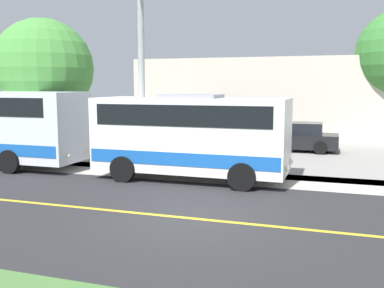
% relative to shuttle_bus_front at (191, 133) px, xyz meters
% --- Properties ---
extents(ground_plane, '(120.00, 120.00, 0.00)m').
position_rel_shuttle_bus_front_xyz_m(ground_plane, '(4.52, 1.47, -1.65)').
color(ground_plane, '#477238').
extents(road_surface, '(8.00, 100.00, 0.01)m').
position_rel_shuttle_bus_front_xyz_m(road_surface, '(4.52, 1.47, -1.64)').
color(road_surface, '#28282B').
rests_on(road_surface, ground).
extents(sidewalk, '(2.40, 100.00, 0.01)m').
position_rel_shuttle_bus_front_xyz_m(sidewalk, '(-0.68, 1.47, -1.64)').
color(sidewalk, '#B2ADA3').
rests_on(sidewalk, ground).
extents(parking_lot_surface, '(14.00, 36.00, 0.01)m').
position_rel_shuttle_bus_front_xyz_m(parking_lot_surface, '(-7.88, 4.47, -1.64)').
color(parking_lot_surface, gray).
rests_on(parking_lot_surface, ground).
extents(road_centre_line, '(0.16, 100.00, 0.00)m').
position_rel_shuttle_bus_front_xyz_m(road_centre_line, '(4.52, 1.47, -1.64)').
color(road_centre_line, gold).
rests_on(road_centre_line, ground).
extents(shuttle_bus_front, '(2.69, 6.84, 3.00)m').
position_rel_shuttle_bus_front_xyz_m(shuttle_bus_front, '(0.00, 0.00, 0.00)').
color(shuttle_bus_front, white).
rests_on(shuttle_bus_front, ground).
extents(street_light_pole, '(1.97, 0.24, 7.36)m').
position_rel_shuttle_bus_front_xyz_m(street_light_pole, '(-0.35, -2.11, 2.44)').
color(street_light_pole, '#9E9EA3').
rests_on(street_light_pole, ground).
extents(parked_car_near, '(2.10, 4.44, 1.45)m').
position_rel_shuttle_bus_front_xyz_m(parked_car_near, '(-9.56, -1.36, -0.96)').
color(parked_car_near, silver).
rests_on(parked_car_near, ground).
extents(parked_car_far, '(2.06, 4.42, 1.45)m').
position_rel_shuttle_bus_front_xyz_m(parked_car_far, '(-8.15, 2.82, -0.96)').
color(parked_car_far, black).
rests_on(parked_car_far, ground).
extents(tree_curbside, '(4.59, 4.59, 6.38)m').
position_rel_shuttle_bus_front_xyz_m(tree_curbside, '(-2.88, -8.19, 2.43)').
color(tree_curbside, brown).
rests_on(tree_curbside, ground).
extents(commercial_building, '(10.00, 23.52, 4.99)m').
position_rel_shuttle_bus_front_xyz_m(commercial_building, '(-16.88, 3.86, 0.85)').
color(commercial_building, beige).
rests_on(commercial_building, ground).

